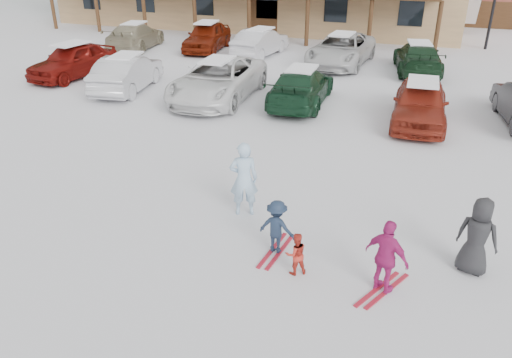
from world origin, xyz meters
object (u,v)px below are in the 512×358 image
(child_navy, at_px, (277,227))
(child_magenta, at_px, (387,257))
(parked_car_3, at_px, (301,87))
(parked_car_2, at_px, (218,80))
(parked_car_10, at_px, (341,50))
(parked_car_11, at_px, (418,58))
(parked_car_0, at_px, (73,61))
(parked_car_8, at_px, (207,36))
(parked_car_7, at_px, (135,36))
(parked_car_9, at_px, (260,42))
(toddler_red, at_px, (296,254))
(parked_car_4, at_px, (420,103))
(bystander_dark, at_px, (477,236))
(adult_skier, at_px, (244,179))
(parked_car_1, at_px, (127,73))

(child_navy, height_order, child_magenta, child_magenta)
(parked_car_3, bearing_deg, parked_car_2, 5.45)
(child_navy, distance_m, parked_car_10, 16.93)
(parked_car_2, xyz_separation_m, parked_car_11, (7.15, 7.08, -0.09))
(parked_car_0, distance_m, parked_car_8, 8.15)
(child_navy, distance_m, parked_car_7, 21.71)
(child_magenta, distance_m, parked_car_2, 12.53)
(child_magenta, relative_size, parked_car_9, 0.34)
(toddler_red, distance_m, parked_car_4, 9.79)
(parked_car_11, bearing_deg, parked_car_10, -14.45)
(parked_car_9, bearing_deg, bystander_dark, 128.10)
(parked_car_0, bearing_deg, child_navy, -31.81)
(adult_skier, relative_size, child_navy, 1.52)
(adult_skier, bearing_deg, parked_car_0, -59.84)
(parked_car_2, xyz_separation_m, parked_car_8, (-4.32, 8.41, -0.01))
(child_navy, bearing_deg, child_magenta, 171.86)
(parked_car_0, relative_size, parked_car_7, 0.90)
(parked_car_9, relative_size, parked_car_10, 0.78)
(parked_car_4, height_order, parked_car_8, parked_car_8)
(adult_skier, distance_m, child_navy, 1.76)
(parked_car_4, height_order, parked_car_11, parked_car_4)
(parked_car_4, distance_m, parked_car_11, 7.45)
(adult_skier, relative_size, parked_car_4, 0.41)
(adult_skier, height_order, child_magenta, adult_skier)
(parked_car_7, bearing_deg, parked_car_3, 139.66)
(toddler_red, relative_size, child_navy, 0.75)
(parked_car_3, xyz_separation_m, parked_car_4, (4.40, -0.80, 0.06))
(parked_car_3, bearing_deg, child_navy, 99.60)
(parked_car_3, bearing_deg, parked_car_4, 167.10)
(parked_car_0, xyz_separation_m, parked_car_10, (11.03, 6.47, 0.00))
(child_navy, distance_m, parked_car_1, 13.24)
(child_magenta, distance_m, parked_car_1, 15.25)
(parked_car_0, xyz_separation_m, parked_car_9, (6.53, 7.17, -0.06))
(toddler_red, xyz_separation_m, parked_car_1, (-10.00, 9.85, 0.30))
(parked_car_7, distance_m, parked_car_10, 11.81)
(parked_car_4, relative_size, parked_car_7, 0.88)
(bystander_dark, xyz_separation_m, parked_car_3, (-5.88, 9.24, -0.10))
(child_navy, bearing_deg, adult_skier, -40.72)
(parked_car_0, height_order, parked_car_9, parked_car_0)
(parked_car_7, relative_size, parked_car_9, 1.16)
(child_navy, bearing_deg, parked_car_8, -55.53)
(adult_skier, relative_size, child_magenta, 1.22)
(child_navy, xyz_separation_m, parked_car_3, (-2.13, 9.87, 0.11))
(parked_car_0, height_order, parked_car_2, parked_car_2)
(parked_car_10, height_order, parked_car_11, parked_car_10)
(parked_car_7, distance_m, parked_car_11, 15.51)
(parked_car_9, distance_m, parked_car_10, 4.56)
(bystander_dark, xyz_separation_m, parked_car_7, (-17.49, 16.18, -0.07))
(parked_car_1, distance_m, parked_car_10, 10.64)
(bystander_dark, bearing_deg, parked_car_0, -12.18)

